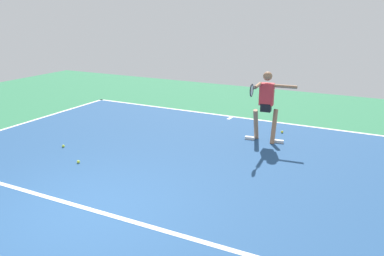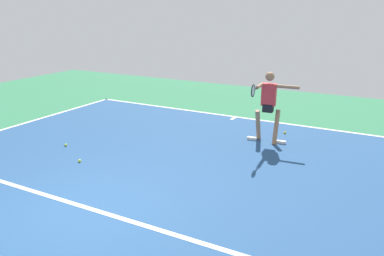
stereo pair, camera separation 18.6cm
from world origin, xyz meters
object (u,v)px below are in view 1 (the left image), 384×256
Objects in this scene: tennis_player at (266,102)px; tennis_ball_centre_court at (78,162)px; tennis_ball_far_corner at (63,146)px; tennis_ball_by_sideline at (282,132)px.

tennis_player is 26.86× the size of tennis_ball_centre_court.
tennis_player is at bearing -147.74° from tennis_ball_far_corner.
tennis_ball_far_corner is 1.00× the size of tennis_ball_centre_court.
tennis_ball_far_corner and tennis_ball_centre_court have the same top height.
tennis_ball_by_sideline is 5.32m from tennis_ball_centre_court.
tennis_ball_by_sideline and tennis_ball_centre_court have the same top height.
tennis_player reaches higher than tennis_ball_far_corner.
tennis_ball_by_sideline is (-0.23, -0.89, -0.98)m from tennis_player.
tennis_ball_by_sideline is at bearing -109.61° from tennis_player.
tennis_player is at bearing 75.78° from tennis_ball_by_sideline.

